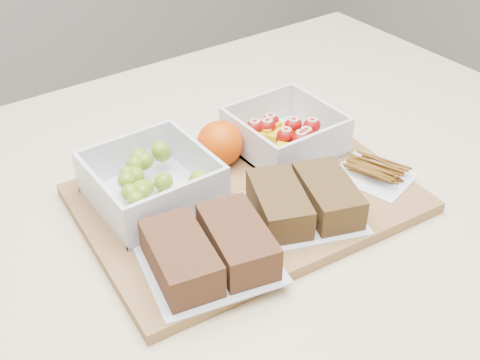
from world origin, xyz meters
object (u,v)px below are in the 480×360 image
(orange, at_px, (220,144))
(sandwich_bag_left, at_px, (209,250))
(grape_container, at_px, (153,181))
(pretzel_bag, at_px, (374,170))
(cutting_board, at_px, (247,198))
(sandwich_bag_center, at_px, (303,200))
(fruit_container, at_px, (285,135))

(orange, distance_m, sandwich_bag_left, 0.21)
(grape_container, bearing_deg, pretzel_bag, -26.13)
(cutting_board, distance_m, sandwich_bag_center, 0.09)
(orange, xyz_separation_m, sandwich_bag_left, (-0.12, -0.16, -0.01))
(sandwich_bag_left, xyz_separation_m, sandwich_bag_center, (0.15, 0.01, -0.00))
(orange, distance_m, sandwich_bag_center, 0.16)
(cutting_board, xyz_separation_m, sandwich_bag_center, (0.03, -0.07, 0.03))
(fruit_container, distance_m, sandwich_bag_center, 0.15)
(cutting_board, xyz_separation_m, fruit_container, (0.11, 0.06, 0.03))
(sandwich_bag_center, bearing_deg, fruit_container, 60.07)
(orange, xyz_separation_m, sandwich_bag_center, (0.02, -0.15, -0.01))
(sandwich_bag_center, relative_size, pretzel_bag, 1.48)
(orange, bearing_deg, grape_container, -171.36)
(cutting_board, distance_m, sandwich_bag_left, 0.14)
(grape_container, height_order, sandwich_bag_center, grape_container)
(grape_container, height_order, fruit_container, grape_container)
(fruit_container, xyz_separation_m, sandwich_bag_center, (-0.08, -0.13, -0.00))
(grape_container, xyz_separation_m, sandwich_bag_left, (-0.01, -0.15, -0.00))
(sandwich_bag_center, bearing_deg, grape_container, 134.97)
(cutting_board, xyz_separation_m, pretzel_bag, (0.16, -0.07, 0.02))
(fruit_container, distance_m, sandwich_bag_left, 0.26)
(fruit_container, xyz_separation_m, pretzel_bag, (0.05, -0.13, -0.01))
(fruit_container, height_order, sandwich_bag_left, fruit_container)
(fruit_container, height_order, orange, orange)
(cutting_board, height_order, pretzel_bag, pretzel_bag)
(grape_container, relative_size, pretzel_bag, 1.24)
(sandwich_bag_left, bearing_deg, sandwich_bag_center, 3.78)
(grape_container, height_order, pretzel_bag, grape_container)
(fruit_container, bearing_deg, grape_container, 178.83)
(sandwich_bag_center, distance_m, pretzel_bag, 0.13)
(orange, height_order, pretzel_bag, orange)
(fruit_container, distance_m, orange, 0.10)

